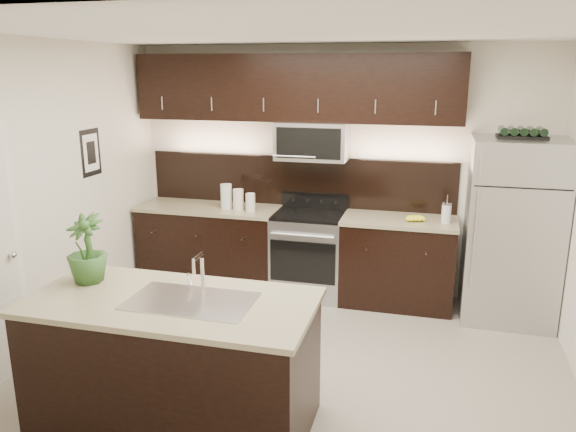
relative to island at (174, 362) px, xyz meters
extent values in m
plane|color=gray|center=(0.65, 0.84, -0.47)|extent=(4.50, 4.50, 0.00)
cube|color=silver|center=(0.65, 2.84, 0.88)|extent=(4.50, 0.02, 2.70)
cube|color=silver|center=(0.65, -1.16, 0.88)|extent=(4.50, 0.02, 2.70)
cube|color=silver|center=(-1.60, 0.84, 0.88)|extent=(0.02, 4.00, 2.70)
cube|color=white|center=(0.65, 0.84, 2.23)|extent=(4.50, 4.00, 0.02)
sphere|color=silver|center=(-1.55, 0.36, 0.53)|extent=(0.06, 0.06, 0.06)
cube|color=black|center=(-1.59, 1.59, 1.18)|extent=(0.01, 0.32, 0.46)
cube|color=white|center=(-1.59, 1.59, 1.18)|extent=(0.00, 0.24, 0.36)
cube|color=black|center=(-0.77, 2.53, -0.02)|extent=(1.57, 0.62, 0.90)
cube|color=black|center=(1.36, 2.53, -0.02)|extent=(1.16, 0.62, 0.90)
cube|color=#B2B2B7|center=(0.40, 2.53, -0.02)|extent=(0.76, 0.62, 0.90)
cube|color=black|center=(0.40, 2.53, 0.44)|extent=(0.76, 0.60, 0.03)
cube|color=beige|center=(-0.77, 2.53, 0.45)|extent=(1.59, 0.65, 0.04)
cube|color=beige|center=(1.36, 2.53, 0.45)|extent=(1.18, 0.65, 0.04)
cube|color=black|center=(0.19, 2.83, 0.75)|extent=(3.49, 0.02, 0.56)
cube|color=#B2B2B7|center=(0.40, 2.64, 1.23)|extent=(0.76, 0.40, 0.40)
cube|color=black|center=(0.19, 2.68, 1.78)|extent=(3.49, 0.33, 0.70)
cube|color=black|center=(0.00, 0.00, -0.02)|extent=(1.90, 0.90, 0.90)
cube|color=beige|center=(0.00, 0.00, 0.45)|extent=(1.96, 0.96, 0.04)
cube|color=silver|center=(0.15, 0.00, 0.47)|extent=(0.84, 0.50, 0.01)
cylinder|color=silver|center=(0.15, 0.21, 0.59)|extent=(0.03, 0.03, 0.24)
cylinder|color=silver|center=(0.15, 0.14, 0.74)|extent=(0.02, 0.14, 0.02)
cylinder|color=silver|center=(0.15, 0.07, 0.69)|extent=(0.02, 0.02, 0.10)
cube|color=#B2B2B7|center=(2.45, 2.47, 0.43)|extent=(0.87, 0.79, 1.81)
cube|color=black|center=(2.45, 2.47, 1.35)|extent=(0.45, 0.28, 0.03)
cylinder|color=black|center=(2.28, 2.47, 1.41)|extent=(0.07, 0.26, 0.07)
cylinder|color=black|center=(2.36, 2.47, 1.41)|extent=(0.07, 0.26, 0.07)
cylinder|color=black|center=(2.45, 2.47, 1.41)|extent=(0.07, 0.26, 0.07)
cylinder|color=black|center=(2.53, 2.47, 1.41)|extent=(0.07, 0.26, 0.07)
cylinder|color=black|center=(2.62, 2.47, 1.41)|extent=(0.07, 0.26, 0.07)
imported|color=#2C5522|center=(-0.72, 0.15, 0.72)|extent=(0.32, 0.32, 0.50)
cylinder|color=silver|center=(-0.54, 2.48, 0.61)|extent=(0.13, 0.13, 0.28)
cylinder|color=silver|center=(-0.39, 2.46, 0.58)|extent=(0.11, 0.11, 0.23)
cylinder|color=silver|center=(-0.24, 2.44, 0.57)|extent=(0.10, 0.10, 0.19)
cylinder|color=silver|center=(1.82, 2.48, 0.56)|extent=(0.09, 0.09, 0.19)
cylinder|color=silver|center=(1.82, 2.48, 0.66)|extent=(0.10, 0.10, 0.02)
cylinder|color=silver|center=(1.82, 2.48, 0.71)|extent=(0.01, 0.01, 0.07)
ellipsoid|color=yellow|center=(1.46, 2.45, 0.50)|extent=(0.24, 0.21, 0.06)
camera|label=1|loc=(1.66, -3.20, 1.98)|focal=35.00mm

